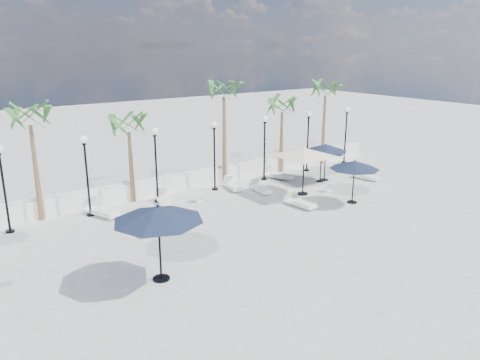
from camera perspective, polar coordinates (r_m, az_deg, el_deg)
ground at (r=21.22m, az=6.57°, el=-5.41°), size 100.00×100.00×0.00m
balustrade at (r=26.77m, az=-4.25°, el=0.28°), size 26.00×0.30×1.01m
lamppost_0 at (r=21.81m, az=-26.99°, el=0.39°), size 0.36×0.36×3.84m
lamppost_1 at (r=22.56m, az=-18.26°, el=1.82°), size 0.36×0.36×3.84m
lamppost_2 at (r=23.80m, az=-10.25°, el=3.09°), size 0.36×0.36×3.84m
lamppost_3 at (r=25.46m, az=-3.15°, el=4.17°), size 0.36×0.36×3.84m
lamppost_4 at (r=27.47m, az=3.02°, el=5.05°), size 0.36×0.36×3.84m
lamppost_5 at (r=29.76m, az=8.30°, el=5.76°), size 0.36×0.36×3.84m
lamppost_6 at (r=32.27m, az=12.81°, el=6.33°), size 0.36×0.36×3.84m
palm_0 at (r=22.45m, az=-24.23°, el=6.48°), size 2.60×2.60×5.50m
palm_1 at (r=23.87m, az=-13.42°, el=6.04°), size 2.60×2.60×4.70m
palm_2 at (r=26.37m, az=-1.97°, el=10.37°), size 2.60×2.60×6.10m
palm_3 at (r=29.11m, az=5.16°, el=8.54°), size 2.60×2.60×4.90m
palm_4 at (r=31.56m, az=10.37°, el=10.35°), size 2.60×2.60×5.70m
lounger_0 at (r=20.73m, az=-11.35°, el=-5.47°), size 1.12×1.95×0.70m
lounger_1 at (r=23.05m, az=-16.57°, el=-3.55°), size 1.29×2.13×0.76m
lounger_2 at (r=24.01m, az=-9.30°, el=-2.38°), size 1.03×1.84×0.66m
lounger_3 at (r=23.48m, az=7.30°, el=-2.71°), size 0.80×1.85×0.67m
lounger_4 at (r=28.29m, az=4.62°, el=0.67°), size 1.26×2.03×0.72m
lounger_5 at (r=26.11m, az=-0.94°, el=-0.68°), size 0.86×1.72×0.62m
lounger_6 at (r=25.61m, az=2.51°, el=-1.04°), size 0.70×1.67×0.61m
lounger_7 at (r=29.02m, az=15.06°, el=0.48°), size 0.84×1.72×0.62m
side_table_1 at (r=24.09m, az=-4.92°, el=-2.06°), size 0.45×0.45×0.43m
side_table_2 at (r=26.12m, az=10.86°, el=-0.75°), size 0.52×0.52×0.50m
parasol_navy_left at (r=15.68m, az=-9.96°, el=-4.12°), size 3.07×3.07×2.71m
parasol_navy_mid at (r=24.07m, az=13.80°, el=1.77°), size 2.51×2.51×2.25m
parasol_navy_right at (r=27.89m, az=10.42°, el=3.88°), size 2.50×2.50×2.24m
parasol_cream_sq_a at (r=24.87m, az=7.85°, el=3.77°), size 5.50×5.50×2.70m
parasol_cream_sq_b at (r=27.56m, az=9.91°, el=3.69°), size 4.18×4.18×2.09m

